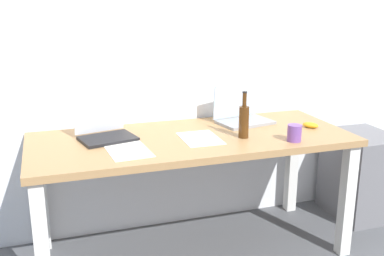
% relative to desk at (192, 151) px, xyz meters
% --- Properties ---
extents(ground_plane, '(8.00, 8.00, 0.00)m').
position_rel_desk_xyz_m(ground_plane, '(0.00, 0.00, -0.66)').
color(ground_plane, '#515459').
extents(back_wall, '(5.20, 0.08, 2.60)m').
position_rel_desk_xyz_m(back_wall, '(0.00, 0.44, 0.64)').
color(back_wall, white).
rests_on(back_wall, ground).
extents(desk, '(1.87, 0.77, 0.75)m').
position_rel_desk_xyz_m(desk, '(0.00, 0.00, 0.00)').
color(desk, '#A37A4C').
rests_on(desk, ground).
extents(laptop_left, '(0.35, 0.31, 0.22)m').
position_rel_desk_xyz_m(laptop_left, '(-0.49, 0.11, 0.14)').
color(laptop_left, black).
rests_on(laptop_left, desk).
extents(laptop_right, '(0.38, 0.30, 0.24)m').
position_rel_desk_xyz_m(laptop_right, '(0.41, 0.20, 0.15)').
color(laptop_right, gray).
rests_on(laptop_right, desk).
extents(beer_bottle, '(0.06, 0.06, 0.27)m').
position_rel_desk_xyz_m(beer_bottle, '(0.28, -0.12, 0.20)').
color(beer_bottle, '#47280F').
rests_on(beer_bottle, desk).
extents(computer_mouse, '(0.11, 0.12, 0.03)m').
position_rel_desk_xyz_m(computer_mouse, '(0.76, -0.06, 0.11)').
color(computer_mouse, gold).
rests_on(computer_mouse, desk).
extents(coffee_mug, '(0.08, 0.08, 0.09)m').
position_rel_desk_xyz_m(coffee_mug, '(0.52, -0.27, 0.14)').
color(coffee_mug, '#724799').
rests_on(coffee_mug, desk).
extents(paper_sheet_front_left, '(0.23, 0.31, 0.00)m').
position_rel_desk_xyz_m(paper_sheet_front_left, '(-0.40, -0.15, 0.09)').
color(paper_sheet_front_left, white).
rests_on(paper_sheet_front_left, desk).
extents(paper_sheet_center, '(0.21, 0.30, 0.00)m').
position_rel_desk_xyz_m(paper_sheet_center, '(0.03, -0.06, 0.09)').
color(paper_sheet_center, white).
rests_on(paper_sheet_center, desk).
extents(filing_cabinet, '(0.40, 0.48, 0.61)m').
position_rel_desk_xyz_m(filing_cabinet, '(1.32, 0.12, -0.35)').
color(filing_cabinet, slate).
rests_on(filing_cabinet, ground).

